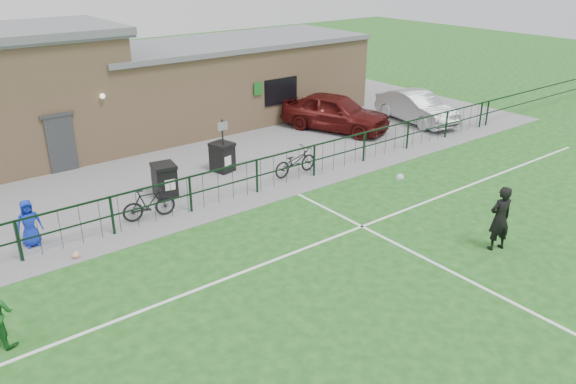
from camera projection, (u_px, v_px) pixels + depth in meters
ground at (424, 315)px, 12.59m from camera, size 90.00×90.00×0.00m
paving_strip at (158, 155)px, 22.41m from camera, size 34.00×13.00×0.02m
pitch_line_touch at (236, 202)px, 18.26m from camera, size 28.00×0.10×0.01m
pitch_line_mid at (310, 246)px, 15.50m from camera, size 28.00×0.10×0.01m
pitch_line_perp at (477, 285)px, 13.71m from camera, size 0.10×16.00×0.01m
perimeter_fence at (232, 183)px, 18.17m from camera, size 28.00×0.10×1.20m
wheelie_bin_left at (165, 181)px, 18.48m from camera, size 0.80×0.87×1.03m
wheelie_bin_right at (222, 158)px, 20.61m from camera, size 0.82×0.88×0.99m
sign_post at (223, 146)px, 20.29m from camera, size 0.06×0.06×2.00m
car_maroon at (335, 112)px, 25.26m from camera, size 3.67×5.29×1.67m
car_silver at (417, 107)px, 26.44m from camera, size 2.09×4.56×1.45m
bicycle_d at (149, 204)px, 16.90m from camera, size 1.67×0.69×0.97m
bicycle_e at (295, 162)px, 20.29m from camera, size 1.88×0.73×0.98m
spectator_child at (29, 223)px, 15.27m from camera, size 0.68×0.47×1.35m
goalkeeper_kick at (498, 218)px, 15.04m from camera, size 1.79×2.87×1.84m
ball_ground at (76, 255)px, 14.86m from camera, size 0.20×0.20×0.20m
clubhouse at (102, 90)px, 23.23m from camera, size 24.25×5.40×4.96m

